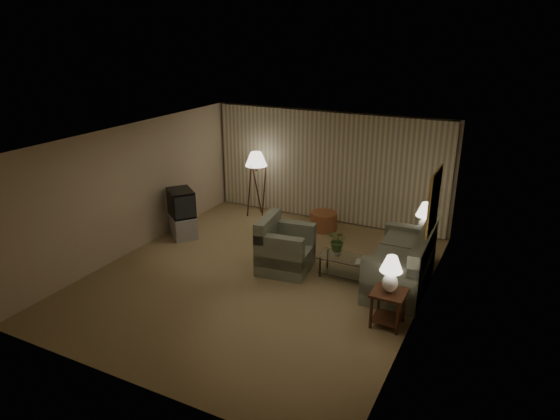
{
  "coord_description": "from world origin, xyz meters",
  "views": [
    {
      "loc": [
        4.23,
        -7.53,
        4.52
      ],
      "look_at": [
        0.14,
        0.6,
        1.18
      ],
      "focal_mm": 32.0,
      "sensor_mm": 36.0,
      "label": 1
    }
  ],
  "objects_px": {
    "table_lamp_near": "(391,271)",
    "tv_cabinet": "(183,225)",
    "coffee_table": "(344,264)",
    "ottoman": "(324,221)",
    "vase": "(337,252)",
    "sofa": "(400,265)",
    "side_table_near": "(388,302)",
    "table_lamp_far": "(425,216)",
    "side_table_far": "(423,244)",
    "armchair": "(286,250)",
    "floor_lamp": "(257,183)",
    "crt_tv": "(181,203)"
  },
  "relations": [
    {
      "from": "coffee_table",
      "to": "tv_cabinet",
      "type": "bearing_deg",
      "value": 176.27
    },
    {
      "from": "vase",
      "to": "tv_cabinet",
      "type": "bearing_deg",
      "value": 176.12
    },
    {
      "from": "armchair",
      "to": "side_table_far",
      "type": "bearing_deg",
      "value": -63.65
    },
    {
      "from": "side_table_near",
      "to": "crt_tv",
      "type": "height_order",
      "value": "crt_tv"
    },
    {
      "from": "vase",
      "to": "coffee_table",
      "type": "bearing_deg",
      "value": -0.0
    },
    {
      "from": "sofa",
      "to": "side_table_near",
      "type": "relative_size",
      "value": 3.36
    },
    {
      "from": "table_lamp_far",
      "to": "crt_tv",
      "type": "distance_m",
      "value": 5.32
    },
    {
      "from": "table_lamp_far",
      "to": "floor_lamp",
      "type": "bearing_deg",
      "value": 169.59
    },
    {
      "from": "table_lamp_near",
      "to": "vase",
      "type": "xyz_separation_m",
      "value": [
        -1.33,
        1.25,
        -0.47
      ]
    },
    {
      "from": "coffee_table",
      "to": "vase",
      "type": "relative_size",
      "value": 6.3
    },
    {
      "from": "sofa",
      "to": "coffee_table",
      "type": "distance_m",
      "value": 1.05
    },
    {
      "from": "sofa",
      "to": "table_lamp_far",
      "type": "xyz_separation_m",
      "value": [
        0.15,
        1.25,
        0.56
      ]
    },
    {
      "from": "side_table_near",
      "to": "tv_cabinet",
      "type": "distance_m",
      "value": 5.42
    },
    {
      "from": "sofa",
      "to": "table_lamp_near",
      "type": "distance_m",
      "value": 1.46
    },
    {
      "from": "vase",
      "to": "table_lamp_far",
      "type": "bearing_deg",
      "value": 45.38
    },
    {
      "from": "table_lamp_near",
      "to": "tv_cabinet",
      "type": "xyz_separation_m",
      "value": [
        -5.2,
        1.51,
        -0.72
      ]
    },
    {
      "from": "coffee_table",
      "to": "floor_lamp",
      "type": "relative_size",
      "value": 0.59
    },
    {
      "from": "crt_tv",
      "to": "ottoman",
      "type": "bearing_deg",
      "value": 71.56
    },
    {
      "from": "vase",
      "to": "side_table_near",
      "type": "bearing_deg",
      "value": -43.18
    },
    {
      "from": "coffee_table",
      "to": "floor_lamp",
      "type": "distance_m",
      "value": 3.82
    },
    {
      "from": "table_lamp_far",
      "to": "vase",
      "type": "bearing_deg",
      "value": -134.62
    },
    {
      "from": "armchair",
      "to": "table_lamp_far",
      "type": "bearing_deg",
      "value": -63.65
    },
    {
      "from": "sofa",
      "to": "ottoman",
      "type": "relative_size",
      "value": 3.18
    },
    {
      "from": "sofa",
      "to": "crt_tv",
      "type": "distance_m",
      "value": 5.07
    },
    {
      "from": "sofa",
      "to": "side_table_near",
      "type": "xyz_separation_m",
      "value": [
        0.15,
        -1.35,
        -0.03
      ]
    },
    {
      "from": "tv_cabinet",
      "to": "floor_lamp",
      "type": "distance_m",
      "value": 2.17
    },
    {
      "from": "side_table_far",
      "to": "table_lamp_near",
      "type": "relative_size",
      "value": 0.97
    },
    {
      "from": "tv_cabinet",
      "to": "ottoman",
      "type": "relative_size",
      "value": 1.48
    },
    {
      "from": "coffee_table",
      "to": "tv_cabinet",
      "type": "distance_m",
      "value": 4.03
    },
    {
      "from": "sofa",
      "to": "ottoman",
      "type": "bearing_deg",
      "value": -132.44
    },
    {
      "from": "armchair",
      "to": "tv_cabinet",
      "type": "xyz_separation_m",
      "value": [
        -2.87,
        0.48,
        -0.18
      ]
    },
    {
      "from": "sofa",
      "to": "armchair",
      "type": "relative_size",
      "value": 1.6
    },
    {
      "from": "table_lamp_near",
      "to": "crt_tv",
      "type": "bearing_deg",
      "value": 163.79
    },
    {
      "from": "side_table_far",
      "to": "tv_cabinet",
      "type": "height_order",
      "value": "side_table_far"
    },
    {
      "from": "floor_lamp",
      "to": "vase",
      "type": "relative_size",
      "value": 10.65
    },
    {
      "from": "sofa",
      "to": "table_lamp_far",
      "type": "bearing_deg",
      "value": 171.29
    },
    {
      "from": "floor_lamp",
      "to": "ottoman",
      "type": "height_order",
      "value": "floor_lamp"
    },
    {
      "from": "sofa",
      "to": "coffee_table",
      "type": "xyz_separation_m",
      "value": [
        -1.03,
        -0.1,
        -0.16
      ]
    },
    {
      "from": "floor_lamp",
      "to": "ottoman",
      "type": "distance_m",
      "value": 1.97
    },
    {
      "from": "side_table_near",
      "to": "table_lamp_near",
      "type": "distance_m",
      "value": 0.56
    },
    {
      "from": "table_lamp_near",
      "to": "floor_lamp",
      "type": "height_order",
      "value": "floor_lamp"
    },
    {
      "from": "armchair",
      "to": "floor_lamp",
      "type": "relative_size",
      "value": 0.76
    },
    {
      "from": "side_table_far",
      "to": "table_lamp_near",
      "type": "distance_m",
      "value": 2.66
    },
    {
      "from": "armchair",
      "to": "vase",
      "type": "xyz_separation_m",
      "value": [
        1.0,
        0.22,
        0.07
      ]
    },
    {
      "from": "tv_cabinet",
      "to": "ottoman",
      "type": "distance_m",
      "value": 3.29
    },
    {
      "from": "table_lamp_near",
      "to": "floor_lamp",
      "type": "relative_size",
      "value": 0.37
    },
    {
      "from": "sofa",
      "to": "side_table_far",
      "type": "relative_size",
      "value": 3.36
    },
    {
      "from": "tv_cabinet",
      "to": "side_table_near",
      "type": "bearing_deg",
      "value": 22.22
    },
    {
      "from": "armchair",
      "to": "ottoman",
      "type": "relative_size",
      "value": 1.99
    },
    {
      "from": "tv_cabinet",
      "to": "ottoman",
      "type": "bearing_deg",
      "value": 71.56
    }
  ]
}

